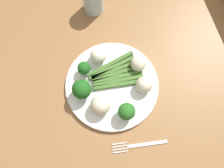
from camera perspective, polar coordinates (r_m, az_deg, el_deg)
ground_plane at (r=1.48m, az=0.01°, el=-7.06°), size 6.00×6.00×0.02m
dining_table at (r=0.87m, az=0.01°, el=0.99°), size 1.34×0.91×0.72m
plate at (r=0.75m, az=0.00°, el=-0.30°), size 0.29×0.29×0.01m
asparagus_bundle at (r=0.75m, az=0.89°, el=2.49°), size 0.11×0.17×0.01m
broccoli_back_right at (r=0.68m, az=3.58°, el=-6.67°), size 0.05×0.05×0.06m
broccoli_near_center at (r=0.73m, az=-6.77°, el=3.83°), size 0.04×0.04×0.05m
broccoli_front at (r=0.70m, az=-7.34°, el=-1.28°), size 0.06×0.06×0.07m
cauliflower_right at (r=0.72m, az=7.81°, el=-0.18°), size 0.05×0.05×0.05m
cauliflower_back at (r=0.75m, az=-3.35°, el=6.91°), size 0.05×0.05×0.05m
cauliflower_near_fork at (r=0.69m, az=-2.83°, el=-5.10°), size 0.06×0.06×0.06m
cauliflower_edge at (r=0.74m, az=6.41°, el=4.91°), size 0.05×0.05×0.05m
fork at (r=0.72m, az=6.49°, el=-14.50°), size 0.03×0.17×0.00m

